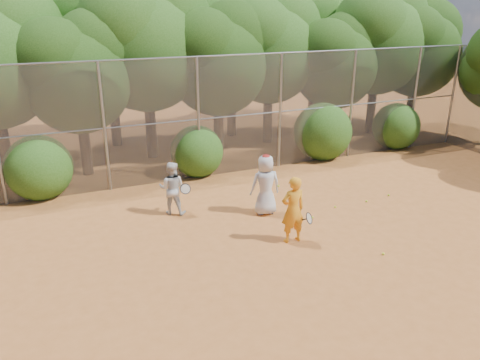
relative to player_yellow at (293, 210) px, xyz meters
name	(u,v)px	position (x,y,z in m)	size (l,w,h in m)	color
ground	(319,251)	(0.35, -0.71, -0.85)	(80.00, 80.00, 0.00)	#A65A25
fence_back	(224,115)	(0.23, 5.29, 1.20)	(20.05, 0.09, 4.03)	gray
tree_2	(77,69)	(-4.10, 7.12, 2.73)	(3.99, 3.47, 5.47)	black
tree_3	(146,38)	(-1.58, 8.13, 3.54)	(4.89, 4.26, 6.70)	black
tree_4	(218,56)	(0.91, 7.53, 2.90)	(4.19, 3.64, 5.73)	black
tree_5	(270,44)	(3.41, 8.33, 3.19)	(4.51, 3.92, 6.17)	black
tree_6	(336,58)	(5.90, 7.32, 2.61)	(3.86, 3.36, 5.29)	black
tree_7	(379,35)	(8.41, 7.93, 3.43)	(4.77, 4.14, 6.53)	black
tree_8	(419,45)	(10.41, 7.63, 2.96)	(4.25, 3.70, 5.82)	black
tree_10	(108,29)	(-2.58, 10.33, 3.77)	(5.15, 4.48, 7.06)	black
tree_11	(232,39)	(2.41, 9.93, 3.31)	(4.64, 4.03, 6.35)	black
tree_12	(317,27)	(6.92, 10.53, 3.66)	(5.02, 4.37, 6.88)	black
bush_0	(38,165)	(-5.65, 5.59, 0.15)	(2.00, 2.00, 2.00)	#244E13
bush_1	(197,149)	(-0.65, 5.59, 0.05)	(1.80, 1.80, 1.80)	#244E13
bush_2	(323,129)	(4.35, 5.59, 0.25)	(2.20, 2.20, 2.20)	#244E13
bush_3	(396,124)	(7.85, 5.59, 0.10)	(1.90, 1.90, 1.90)	#244E13
player_yellow	(293,210)	(0.00, 0.00, 0.00)	(0.83, 0.56, 1.71)	orange
player_teen	(265,185)	(0.11, 1.76, 0.01)	(0.90, 0.65, 1.74)	silver
player_white	(172,188)	(-2.28, 2.77, -0.10)	(0.92, 0.85, 1.52)	silver
ball_0	(389,195)	(4.15, 1.40, -0.82)	(0.07, 0.07, 0.07)	#CDE529
ball_1	(335,207)	(2.13, 1.28, -0.82)	(0.07, 0.07, 0.07)	#CDE529
ball_2	(383,254)	(1.65, -1.45, -0.82)	(0.07, 0.07, 0.07)	#CDE529
ball_3	(366,201)	(3.23, 1.27, -0.82)	(0.07, 0.07, 0.07)	#CDE529
ball_4	(312,217)	(1.16, 0.93, -0.82)	(0.07, 0.07, 0.07)	#CDE529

